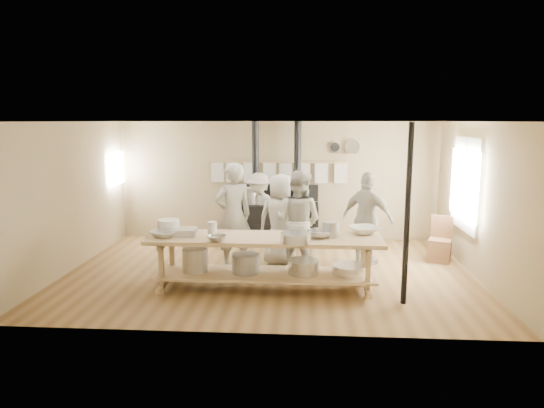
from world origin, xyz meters
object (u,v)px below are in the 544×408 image
at_px(cook_far_left, 233,216).
at_px(cook_right, 367,218).
at_px(stove, 276,219).
at_px(prep_table, 264,257).
at_px(cook_center, 280,220).
at_px(roasting_pan, 181,232).
at_px(chair, 440,248).
at_px(cook_left, 298,221).
at_px(cook_by_window, 259,209).

xyz_separation_m(cook_far_left, cook_right, (2.41, 0.34, -0.09)).
distance_m(stove, cook_right, 2.35).
height_order(prep_table, cook_far_left, cook_far_left).
bearing_deg(cook_right, prep_table, 74.95).
height_order(cook_center, roasting_pan, cook_center).
bearing_deg(roasting_pan, cook_right, 26.17).
distance_m(prep_table, chair, 3.64).
xyz_separation_m(prep_table, cook_center, (0.18, 1.35, 0.32)).
height_order(stove, prep_table, stove).
relative_size(stove, roasting_pan, 5.43).
distance_m(prep_table, cook_center, 1.40).
bearing_deg(cook_left, chair, -138.34).
height_order(cook_right, cook_by_window, cook_right).
relative_size(prep_table, chair, 4.26).
relative_size(cook_far_left, cook_left, 1.07).
height_order(cook_far_left, cook_center, cook_far_left).
relative_size(stove, cook_far_left, 1.38).
relative_size(stove, cook_by_window, 1.69).
bearing_deg(cook_right, chair, -134.04).
bearing_deg(cook_left, cook_far_left, 19.78).
xyz_separation_m(stove, cook_center, (0.18, -1.67, 0.32)).
relative_size(chair, roasting_pan, 1.77).
height_order(cook_by_window, roasting_pan, cook_by_window).
bearing_deg(roasting_pan, stove, 66.59).
distance_m(cook_by_window, chair, 3.70).
bearing_deg(cook_by_window, cook_far_left, -80.52).
distance_m(stove, cook_far_left, 2.01).
height_order(stove, cook_right, stove).
relative_size(prep_table, cook_right, 2.11).
xyz_separation_m(cook_left, cook_by_window, (-0.85, 1.81, -0.12)).
relative_size(stove, prep_table, 0.72).
xyz_separation_m(cook_far_left, cook_by_window, (0.31, 1.69, -0.18)).
bearing_deg(chair, cook_center, -150.71).
bearing_deg(chair, roasting_pan, -137.26).
relative_size(cook_far_left, cook_center, 1.12).
height_order(stove, cook_by_window, stove).
bearing_deg(roasting_pan, cook_center, 42.26).
relative_size(cook_right, chair, 2.02).
bearing_deg(roasting_pan, chair, 21.85).
distance_m(cook_right, roasting_pan, 3.42).
bearing_deg(cook_right, stove, -6.19).
relative_size(stove, cook_left, 1.47).
height_order(cook_left, cook_right, cook_left).
relative_size(cook_right, roasting_pan, 3.57).
relative_size(cook_by_window, roasting_pan, 3.20).
xyz_separation_m(cook_left, roasting_pan, (-1.81, -1.04, 0.02)).
height_order(cook_left, roasting_pan, cook_left).
distance_m(cook_right, cook_by_window, 2.50).
height_order(prep_table, roasting_pan, roasting_pan).
distance_m(stove, roasting_pan, 3.32).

